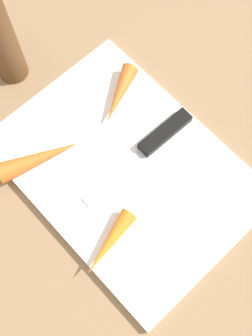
{
  "coord_description": "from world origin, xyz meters",
  "views": [
    {
      "loc": [
        -0.15,
        0.14,
        0.59
      ],
      "look_at": [
        0.0,
        0.0,
        0.01
      ],
      "focal_mm": 46.07,
      "sensor_mm": 36.0,
      "label": 1
    }
  ],
  "objects_px": {
    "carrot_longest": "(40,158)",
    "carrot_medium": "(119,95)",
    "knife": "(160,140)",
    "cutting_board": "(126,169)",
    "carrot_shortest": "(109,243)"
  },
  "relations": [
    {
      "from": "cutting_board",
      "to": "knife",
      "type": "xyz_separation_m",
      "value": [
        -0.0,
        -0.06,
        0.01
      ]
    },
    {
      "from": "carrot_shortest",
      "to": "carrot_medium",
      "type": "height_order",
      "value": "carrot_medium"
    },
    {
      "from": "carrot_medium",
      "to": "cutting_board",
      "type": "bearing_deg",
      "value": 26.11
    },
    {
      "from": "knife",
      "to": "carrot_medium",
      "type": "xyz_separation_m",
      "value": [
        0.09,
        -0.0,
        0.01
      ]
    },
    {
      "from": "carrot_longest",
      "to": "carrot_medium",
      "type": "height_order",
      "value": "carrot_longest"
    },
    {
      "from": "cutting_board",
      "to": "carrot_medium",
      "type": "xyz_separation_m",
      "value": [
        0.09,
        -0.07,
        0.02
      ]
    },
    {
      "from": "knife",
      "to": "carrot_medium",
      "type": "height_order",
      "value": "carrot_medium"
    },
    {
      "from": "knife",
      "to": "cutting_board",
      "type": "bearing_deg",
      "value": -2.11
    },
    {
      "from": "carrot_shortest",
      "to": "carrot_medium",
      "type": "distance_m",
      "value": 0.22
    },
    {
      "from": "knife",
      "to": "carrot_medium",
      "type": "relative_size",
      "value": 2.03
    },
    {
      "from": "carrot_shortest",
      "to": "carrot_medium",
      "type": "bearing_deg",
      "value": -148.72
    },
    {
      "from": "carrot_longest",
      "to": "carrot_shortest",
      "type": "bearing_deg",
      "value": -73.61
    },
    {
      "from": "carrot_longest",
      "to": "carrot_medium",
      "type": "relative_size",
      "value": 1.2
    },
    {
      "from": "cutting_board",
      "to": "knife",
      "type": "relative_size",
      "value": 1.8
    },
    {
      "from": "carrot_longest",
      "to": "carrot_medium",
      "type": "distance_m",
      "value": 0.15
    }
  ]
}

